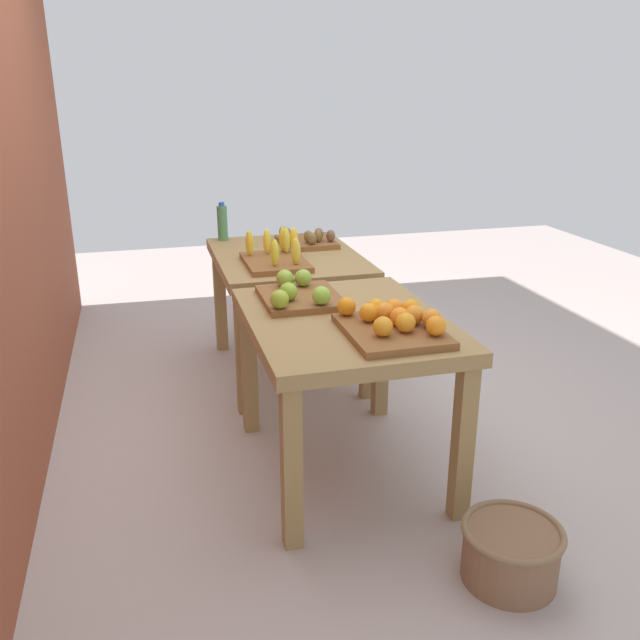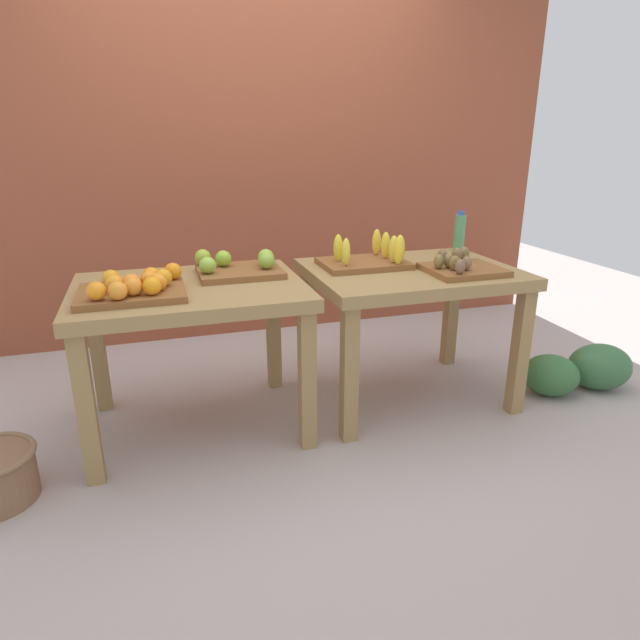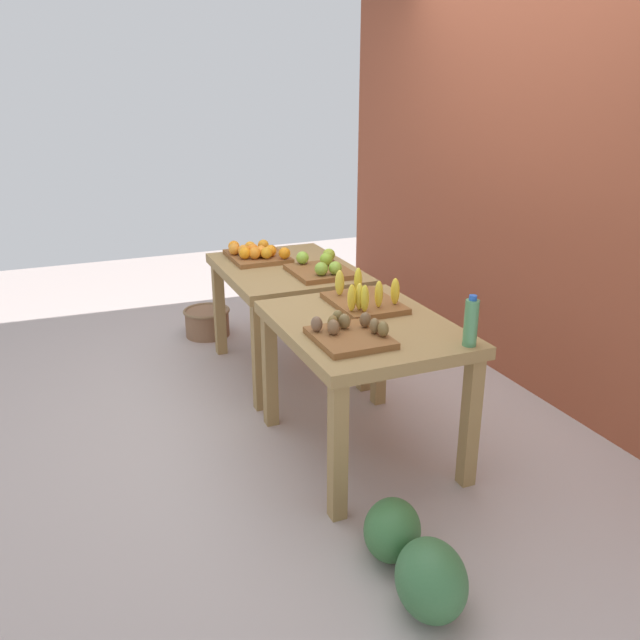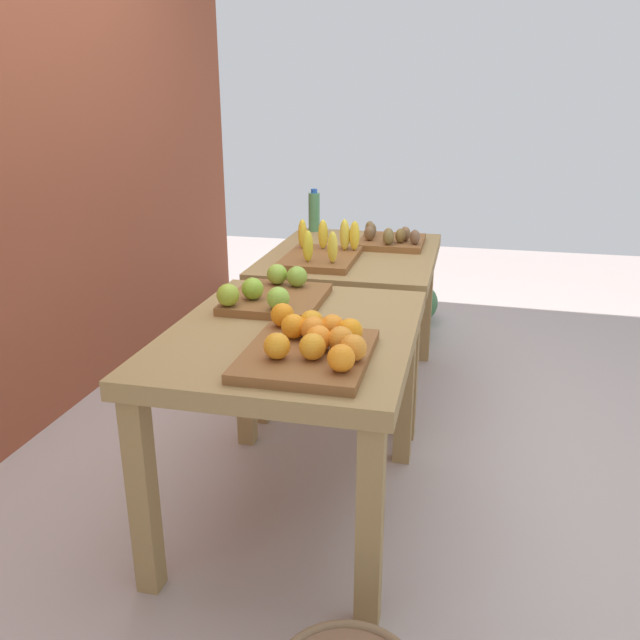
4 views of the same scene
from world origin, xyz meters
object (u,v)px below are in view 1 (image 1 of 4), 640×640
at_px(orange_bin, 394,322).
at_px(banana_crate, 276,256).
at_px(kiwi_bin, 306,240).
at_px(watermelon_pile, 292,301).
at_px(display_table_right, 287,272).
at_px(wicker_basket, 511,552).
at_px(display_table_left, 345,340).
at_px(apple_bin, 298,294).
at_px(water_bottle, 222,223).

xyz_separation_m(orange_bin, banana_crate, (1.15, 0.23, 0.00)).
bearing_deg(kiwi_bin, watermelon_pile, -5.77).
xyz_separation_m(display_table_right, watermelon_pile, (0.96, -0.24, -0.49)).
height_order(watermelon_pile, wicker_basket, watermelon_pile).
xyz_separation_m(display_table_right, kiwi_bin, (0.18, -0.16, 0.14)).
distance_m(display_table_left, banana_crate, 0.94).
height_order(orange_bin, wicker_basket, orange_bin).
bearing_deg(apple_bin, display_table_right, -9.11).
bearing_deg(banana_crate, kiwi_bin, -34.27).
bearing_deg(wicker_basket, apple_bin, 24.38).
bearing_deg(banana_crate, apple_bin, 176.60).
bearing_deg(water_bottle, apple_bin, -173.05).
bearing_deg(water_bottle, watermelon_pile, -47.07).
bearing_deg(apple_bin, wicker_basket, -155.62).
xyz_separation_m(orange_bin, wicker_basket, (-0.61, -0.22, -0.66)).
distance_m(apple_bin, water_bottle, 1.34).
bearing_deg(display_table_left, orange_bin, -151.26).
distance_m(display_table_left, watermelon_pile, 2.15).
height_order(display_table_left, display_table_right, same).
xyz_separation_m(banana_crate, water_bottle, (0.65, 0.20, 0.07)).
height_order(display_table_left, apple_bin, apple_bin).
relative_size(display_table_left, orange_bin, 2.31).
xyz_separation_m(orange_bin, watermelon_pile, (2.31, -0.11, -0.64)).
distance_m(orange_bin, wicker_basket, 0.92).
bearing_deg(watermelon_pile, water_bottle, 132.93).
bearing_deg(watermelon_pile, kiwi_bin, 174.23).
distance_m(display_table_left, wicker_basket, 1.04).
distance_m(apple_bin, kiwi_bin, 1.10).
distance_m(orange_bin, water_bottle, 1.85).
relative_size(kiwi_bin, wicker_basket, 1.02).
bearing_deg(banana_crate, display_table_left, -173.77).
relative_size(banana_crate, wicker_basket, 1.24).
distance_m(banana_crate, water_bottle, 0.69).
bearing_deg(water_bottle, orange_bin, -166.63).
bearing_deg(kiwi_bin, wicker_basket, -175.00).
height_order(display_table_right, water_bottle, water_bottle).
height_order(display_table_right, apple_bin, apple_bin).
height_order(display_table_left, orange_bin, orange_bin).
distance_m(display_table_left, display_table_right, 1.12).
relative_size(banana_crate, water_bottle, 1.88).
xyz_separation_m(water_bottle, wicker_basket, (-2.41, -0.65, -0.72)).
height_order(banana_crate, water_bottle, water_bottle).
bearing_deg(kiwi_bin, orange_bin, 178.64).
distance_m(display_table_right, apple_bin, 0.90).
bearing_deg(wicker_basket, display_table_right, 10.14).
height_order(apple_bin, wicker_basket, apple_bin).
xyz_separation_m(banana_crate, kiwi_bin, (0.39, -0.26, -0.01)).
bearing_deg(watermelon_pile, wicker_basket, -177.85).
bearing_deg(watermelon_pile, banana_crate, 163.59).
distance_m(display_table_right, kiwi_bin, 0.28).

